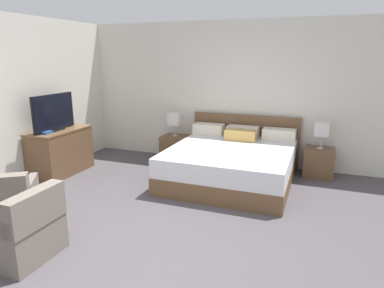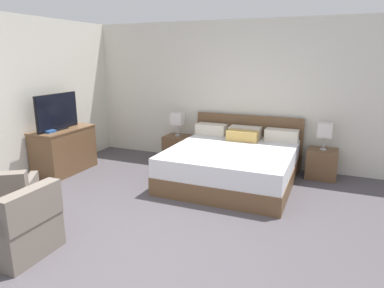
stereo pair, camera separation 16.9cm
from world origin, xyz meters
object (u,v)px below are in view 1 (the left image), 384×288
(dresser, at_px, (61,151))
(armchair_companion, at_px, (21,232))
(book_red_cover, at_px, (45,132))
(tv, at_px, (54,113))
(table_lamp_left, at_px, (175,119))
(table_lamp_right, at_px, (322,129))
(armchair_by_window, at_px, (4,208))
(nightstand_right, at_px, (319,162))
(bed, at_px, (232,162))
(nightstand_left, at_px, (175,148))

(dresser, distance_m, armchair_companion, 2.70)
(armchair_companion, bearing_deg, book_red_cover, 126.81)
(tv, distance_m, book_red_cover, 0.38)
(dresser, height_order, book_red_cover, book_red_cover)
(table_lamp_left, xyz_separation_m, table_lamp_right, (2.71, 0.00, 0.00))
(armchair_by_window, bearing_deg, table_lamp_left, 77.61)
(nightstand_right, height_order, armchair_by_window, armchair_by_window)
(table_lamp_left, relative_size, dresser, 0.41)
(table_lamp_left, height_order, table_lamp_right, same)
(dresser, relative_size, armchair_by_window, 1.18)
(bed, bearing_deg, armchair_by_window, -128.74)
(table_lamp_left, bearing_deg, nightstand_right, -0.03)
(nightstand_right, distance_m, dresser, 4.51)
(table_lamp_left, xyz_separation_m, armchair_by_window, (-0.74, -3.35, -0.54))
(armchair_by_window, xyz_separation_m, armchair_companion, (0.64, -0.36, 0.00))
(book_red_cover, bearing_deg, armchair_companion, -53.19)
(armchair_companion, bearing_deg, table_lamp_right, 53.00)
(bed, bearing_deg, nightstand_right, 28.87)
(nightstand_left, distance_m, book_red_cover, 2.42)
(bed, relative_size, table_lamp_left, 4.58)
(nightstand_right, xyz_separation_m, book_red_cover, (-4.25, -1.78, 0.56))
(table_lamp_right, relative_size, dresser, 0.41)
(tv, height_order, armchair_by_window, tv)
(table_lamp_right, distance_m, armchair_companion, 4.68)
(nightstand_right, distance_m, tv, 4.61)
(bed, height_order, nightstand_left, bed)
(bed, distance_m, nightstand_left, 1.55)
(bed, distance_m, armchair_by_window, 3.34)
(nightstand_right, relative_size, armchair_by_window, 0.52)
(nightstand_right, relative_size, tv, 0.54)
(table_lamp_right, relative_size, book_red_cover, 2.46)
(bed, distance_m, nightstand_right, 1.55)
(table_lamp_right, bearing_deg, table_lamp_left, 180.00)
(nightstand_left, distance_m, table_lamp_right, 2.77)
(nightstand_left, xyz_separation_m, tv, (-1.56, -1.53, 0.84))
(bed, relative_size, tv, 2.27)
(tv, bearing_deg, nightstand_left, 44.53)
(bed, relative_size, armchair_by_window, 2.19)
(armchair_by_window, bearing_deg, nightstand_right, 44.22)
(nightstand_left, height_order, armchair_by_window, armchair_by_window)
(table_lamp_left, bearing_deg, table_lamp_right, 0.00)
(dresser, bearing_deg, nightstand_right, 18.76)
(nightstand_right, distance_m, armchair_companion, 4.65)
(bed, bearing_deg, dresser, -166.43)
(table_lamp_left, relative_size, armchair_companion, 0.60)
(table_lamp_left, distance_m, armchair_by_window, 3.47)
(book_red_cover, bearing_deg, dresser, 92.92)
(nightstand_right, height_order, tv, tv)
(bed, height_order, tv, tv)
(bed, height_order, nightstand_right, bed)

